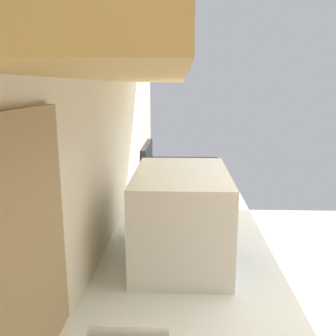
# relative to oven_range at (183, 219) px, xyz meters

# --- Properties ---
(wall_back) EXTENTS (3.78, 0.12, 2.65)m
(wall_back) POSITION_rel_oven_range_xyz_m (-1.30, 0.38, 0.85)
(wall_back) COLOR beige
(wall_back) RESTS_ON ground_plane
(oven_range) EXTENTS (0.66, 0.64, 1.10)m
(oven_range) POSITION_rel_oven_range_xyz_m (0.00, 0.00, 0.00)
(oven_range) COLOR black
(oven_range) RESTS_ON ground_plane
(microwave) EXTENTS (0.51, 0.35, 0.33)m
(microwave) POSITION_rel_oven_range_xyz_m (-1.60, 0.01, 0.61)
(microwave) COLOR white
(microwave) RESTS_ON counter_run
(bowl) EXTENTS (0.12, 0.12, 0.05)m
(bowl) POSITION_rel_oven_range_xyz_m (-0.77, -0.12, 0.47)
(bowl) COLOR #4C8CBF
(bowl) RESTS_ON counter_run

